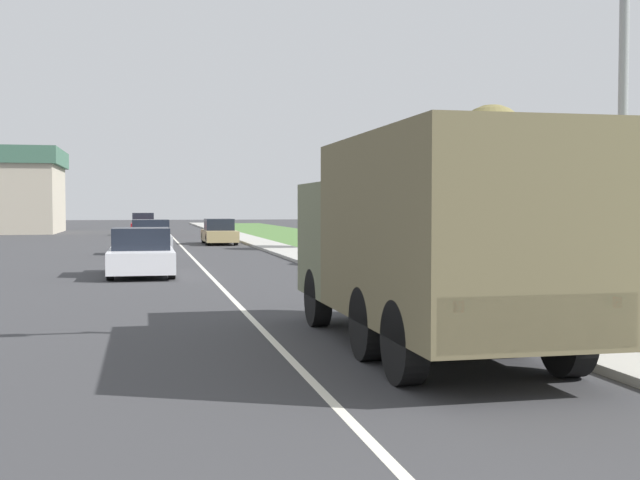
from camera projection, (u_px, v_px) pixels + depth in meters
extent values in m
plane|color=#38383A|center=(184.00, 248.00, 40.40)|extent=(180.00, 180.00, 0.00)
cube|color=silver|center=(184.00, 248.00, 40.40)|extent=(0.12, 120.00, 0.00)
cube|color=#ADAAA3|center=(272.00, 246.00, 41.36)|extent=(1.80, 120.00, 0.12)
cube|color=#4C7538|center=(354.00, 246.00, 42.31)|extent=(7.00, 120.00, 0.02)
cube|color=#606647|center=(374.00, 239.00, 14.37)|extent=(2.41, 2.01, 1.98)
cube|color=brown|center=(448.00, 229.00, 10.86)|extent=(2.41, 5.17, 2.54)
cube|color=#606647|center=(537.00, 323.00, 8.42)|extent=(2.29, 0.10, 0.60)
cube|color=red|center=(458.00, 306.00, 8.20)|extent=(0.12, 0.06, 0.12)
cube|color=red|center=(616.00, 302.00, 8.59)|extent=(0.12, 0.06, 0.12)
cylinder|color=black|center=(318.00, 297.00, 14.09)|extent=(0.30, 1.01, 1.01)
cylinder|color=black|center=(431.00, 295.00, 14.54)|extent=(0.30, 1.01, 1.01)
cylinder|color=black|center=(404.00, 342.00, 9.42)|extent=(0.30, 1.01, 1.01)
cylinder|color=black|center=(567.00, 336.00, 9.88)|extent=(0.30, 1.01, 1.01)
cylinder|color=black|center=(368.00, 324.00, 10.94)|extent=(0.30, 1.01, 1.01)
cylinder|color=black|center=(511.00, 319.00, 11.39)|extent=(0.30, 1.01, 1.01)
cube|color=silver|center=(141.00, 260.00, 24.33)|extent=(1.93, 4.27, 0.63)
cube|color=black|center=(141.00, 239.00, 24.39)|extent=(1.70, 1.92, 0.66)
cylinder|color=black|center=(114.00, 263.00, 25.49)|extent=(0.20, 0.64, 0.64)
cylinder|color=black|center=(169.00, 262.00, 25.86)|extent=(0.20, 0.64, 0.64)
cylinder|color=black|center=(110.00, 269.00, 22.82)|extent=(0.20, 0.64, 0.64)
cylinder|color=black|center=(172.00, 268.00, 23.19)|extent=(0.20, 0.64, 0.64)
cube|color=#B7BABF|center=(151.00, 243.00, 35.19)|extent=(1.78, 4.03, 0.67)
cube|color=black|center=(151.00, 227.00, 35.24)|extent=(1.57, 1.81, 0.69)
cylinder|color=black|center=(133.00, 246.00, 36.29)|extent=(0.20, 0.64, 0.64)
cylinder|color=black|center=(168.00, 246.00, 36.63)|extent=(0.20, 0.64, 0.64)
cylinder|color=black|center=(132.00, 249.00, 33.77)|extent=(0.20, 0.64, 0.64)
cylinder|color=black|center=(170.00, 249.00, 34.11)|extent=(0.20, 0.64, 0.64)
cube|color=tan|center=(219.00, 236.00, 44.90)|extent=(1.74, 4.65, 0.61)
cube|color=black|center=(219.00, 224.00, 44.97)|extent=(1.53, 2.09, 0.64)
cylinder|color=black|center=(204.00, 238.00, 46.20)|extent=(0.20, 0.64, 0.64)
cylinder|color=black|center=(230.00, 237.00, 46.53)|extent=(0.20, 0.64, 0.64)
cylinder|color=black|center=(208.00, 240.00, 43.29)|extent=(0.20, 0.64, 0.64)
cylinder|color=black|center=(236.00, 239.00, 43.62)|extent=(0.20, 0.64, 0.64)
cube|color=maroon|center=(143.00, 228.00, 58.75)|extent=(1.73, 4.30, 0.73)
cube|color=black|center=(143.00, 218.00, 58.80)|extent=(1.52, 1.94, 0.74)
cylinder|color=black|center=(133.00, 231.00, 59.93)|extent=(0.20, 0.64, 0.64)
cylinder|color=black|center=(154.00, 230.00, 60.26)|extent=(0.20, 0.64, 0.64)
cylinder|color=black|center=(132.00, 232.00, 57.25)|extent=(0.20, 0.64, 0.64)
cylinder|color=black|center=(154.00, 231.00, 57.58)|extent=(0.20, 0.64, 0.64)
cube|color=black|center=(621.00, 238.00, 15.24)|extent=(1.75, 2.30, 0.63)
cylinder|color=black|center=(574.00, 296.00, 15.32)|extent=(0.24, 0.76, 0.76)
cylinder|color=gray|center=(623.00, 106.00, 11.44)|extent=(0.14, 0.14, 6.83)
cylinder|color=#4C3D2D|center=(491.00, 214.00, 27.85)|extent=(0.31, 0.31, 3.69)
sphere|color=olive|center=(492.00, 141.00, 27.74)|extent=(2.50, 2.50, 2.50)
cylinder|color=#4C3D2D|center=(368.00, 212.00, 38.61)|extent=(0.28, 0.28, 3.62)
sphere|color=olive|center=(368.00, 160.00, 38.51)|extent=(2.60, 2.60, 2.60)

